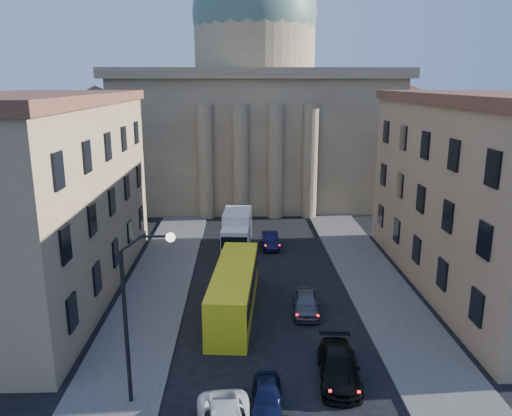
{
  "coord_description": "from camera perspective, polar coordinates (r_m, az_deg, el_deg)",
  "views": [
    {
      "loc": [
        -1.97,
        -13.77,
        15.49
      ],
      "look_at": [
        -1.0,
        17.8,
        7.46
      ],
      "focal_mm": 35.0,
      "sensor_mm": 36.0,
      "label": 1
    }
  ],
  "objects": [
    {
      "name": "sidewalk_left",
      "position": [
        35.91,
        -12.31,
        -11.5
      ],
      "size": [
        5.0,
        60.0,
        0.15
      ],
      "primitive_type": "cube",
      "color": "#534F4B",
      "rests_on": "ground"
    },
    {
      "name": "sidewalk_right",
      "position": [
        36.83,
        15.22,
        -11.01
      ],
      "size": [
        5.0,
        60.0,
        0.15
      ],
      "primitive_type": "cube",
      "color": "#534F4B",
      "rests_on": "ground"
    },
    {
      "name": "church",
      "position": [
        69.36,
        -0.14,
        11.28
      ],
      "size": [
        68.02,
        28.76,
        36.6
      ],
      "color": "#776049",
      "rests_on": "ground"
    },
    {
      "name": "building_left",
      "position": [
        39.62,
        -24.02,
        1.27
      ],
      "size": [
        11.6,
        26.6,
        14.7
      ],
      "color": "#9D815C",
      "rests_on": "ground"
    },
    {
      "name": "building_right",
      "position": [
        41.28,
        25.65,
        1.58
      ],
      "size": [
        11.6,
        26.6,
        14.7
      ],
      "color": "#9D815C",
      "rests_on": "ground"
    },
    {
      "name": "street_lamp",
      "position": [
        24.55,
        -13.58,
        -10.71
      ],
      "size": [
        2.62,
        0.44,
        8.83
      ],
      "color": "black",
      "rests_on": "ground"
    },
    {
      "name": "car_left_near",
      "position": [
        25.91,
        1.22,
        -20.71
      ],
      "size": [
        1.7,
        3.8,
        1.27
      ],
      "primitive_type": "imported",
      "rotation": [
        0.0,
        0.0,
        -0.06
      ],
      "color": "black",
      "rests_on": "ground"
    },
    {
      "name": "car_right_mid",
      "position": [
        28.18,
        9.43,
        -17.47
      ],
      "size": [
        2.55,
        5.34,
        1.5
      ],
      "primitive_type": "imported",
      "rotation": [
        0.0,
        0.0,
        -0.09
      ],
      "color": "black",
      "rests_on": "ground"
    },
    {
      "name": "car_right_far",
      "position": [
        35.08,
        5.74,
        -10.7
      ],
      "size": [
        2.11,
        4.4,
        1.45
      ],
      "primitive_type": "imported",
      "rotation": [
        0.0,
        0.0,
        -0.1
      ],
      "color": "#56555B",
      "rests_on": "ground"
    },
    {
      "name": "car_right_distant",
      "position": [
        47.98,
        1.64,
        -3.69
      ],
      "size": [
        1.59,
        4.29,
        1.4
      ],
      "primitive_type": "imported",
      "rotation": [
        0.0,
        0.0,
        0.02
      ],
      "color": "black",
      "rests_on": "ground"
    },
    {
      "name": "city_bus",
      "position": [
        34.59,
        -2.5,
        -9.21
      ],
      "size": [
        3.57,
        11.51,
        3.19
      ],
      "rotation": [
        0.0,
        0.0,
        -0.09
      ],
      "color": "yellow",
      "rests_on": "ground"
    },
    {
      "name": "box_truck",
      "position": [
        47.34,
        -2.23,
        -2.74
      ],
      "size": [
        2.88,
        6.48,
        3.48
      ],
      "rotation": [
        0.0,
        0.0,
        -0.06
      ],
      "color": "silver",
      "rests_on": "ground"
    }
  ]
}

